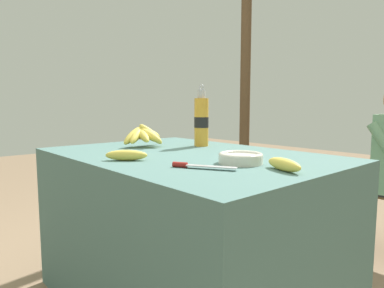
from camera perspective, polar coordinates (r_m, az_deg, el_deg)
market_counter at (r=1.71m, az=-0.83°, el=-14.11°), size 1.36×0.94×0.75m
banana_bunch_ripe at (r=1.89m, az=-8.05°, el=1.55°), size 0.18×0.27×0.14m
serving_bowl at (r=1.35m, az=8.12°, el=-2.28°), size 0.17×0.17×0.04m
water_bottle at (r=1.90m, az=1.57°, el=3.85°), size 0.08×0.08×0.34m
loose_banana_front at (r=1.44m, az=-10.88°, el=-1.84°), size 0.15×0.16×0.04m
loose_banana_side at (r=1.23m, az=15.07°, el=-3.31°), size 0.18×0.10×0.04m
knife at (r=1.24m, az=0.49°, el=-3.62°), size 0.22×0.14×0.02m
wooden_bench at (r=2.57m, az=24.88°, el=-7.58°), size 1.45×0.32×0.46m
banana_bunch_green at (r=2.70m, az=17.91°, el=-3.51°), size 0.18×0.24×0.13m
support_post_near at (r=3.51m, az=8.90°, el=11.90°), size 0.10×0.10×2.62m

